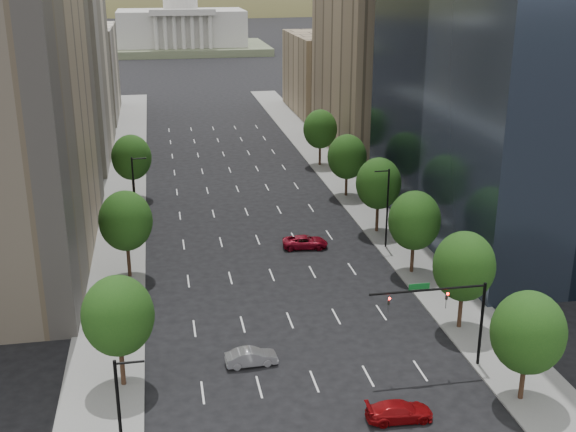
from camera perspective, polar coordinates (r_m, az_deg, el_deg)
sidewalk_left at (r=81.55m, az=-13.26°, el=-2.49°), size 6.00×200.00×0.15m
sidewalk_right at (r=85.42m, az=7.94°, el=-1.14°), size 6.00×200.00×0.15m
midrise_cream_left at (r=120.38m, az=-17.74°, el=12.60°), size 14.00×30.00×35.00m
filler_left at (r=153.96m, az=-16.02°, el=10.82°), size 14.00×26.00×18.00m
parking_tan_right at (r=122.05m, az=6.71°, el=12.25°), size 14.00×30.00×30.00m
filler_right at (r=154.55m, az=3.02°, el=11.17°), size 14.00×26.00×16.00m
tree_right_0 at (r=53.37m, az=18.39°, el=-8.71°), size 5.20×5.20×8.39m
tree_right_1 at (r=62.07m, az=13.69°, el=-3.87°), size 5.20×5.20×8.75m
tree_right_2 at (r=72.45m, az=9.93°, el=-0.35°), size 5.20×5.20×8.61m
tree_right_3 at (r=83.14m, az=7.14°, el=2.55°), size 5.20×5.20×8.89m
tree_right_4 at (r=96.20m, az=4.67°, el=4.66°), size 5.20×5.20×8.46m
tree_right_5 at (r=111.23m, az=2.55°, el=6.85°), size 5.20×5.20×8.75m
tree_left_0 at (r=53.57m, az=-13.24°, el=-7.66°), size 5.20×5.20×8.75m
tree_left_1 at (r=71.94m, az=-12.66°, el=-0.38°), size 5.20×5.20×8.97m
tree_left_2 at (r=96.93m, az=-12.22°, el=4.53°), size 5.20×5.20×8.68m
streetlight_rn at (r=78.75m, az=7.79°, el=0.77°), size 1.70×0.20×9.00m
streetlight_ls at (r=43.64m, az=-12.99°, el=-15.74°), size 1.70×0.20×9.00m
streetlight_ln at (r=84.62m, az=-11.98°, el=1.83°), size 1.70×0.20×9.00m
traffic_signal at (r=55.99m, az=12.81°, el=-7.06°), size 9.12×0.40×7.38m
capitol at (r=266.63m, az=-8.39°, el=14.49°), size 60.00×40.00×35.20m
foothills at (r=620.59m, az=-6.32°, el=12.85°), size 720.00×413.00×263.00m
car_red_near at (r=51.67m, az=8.76°, el=-14.95°), size 4.70×2.06×1.34m
car_silver at (r=57.28m, az=-2.91°, el=-11.03°), size 4.13×1.61×1.34m
car_red_far at (r=79.50m, az=1.36°, el=-2.05°), size 5.16×2.78×1.38m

